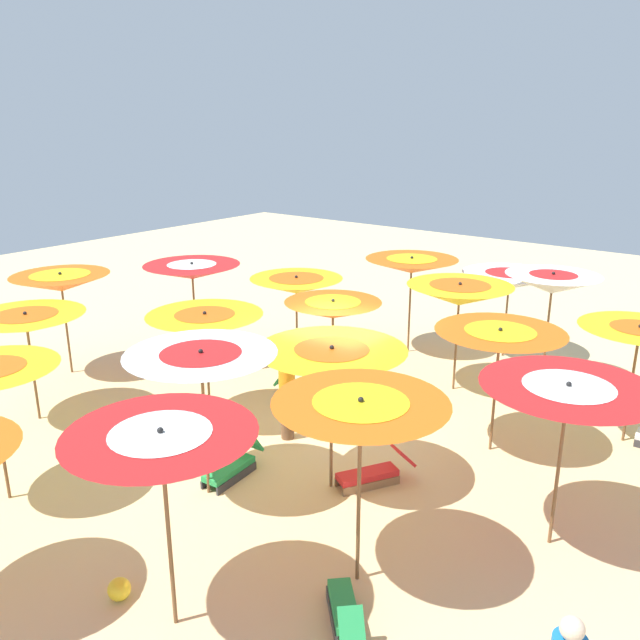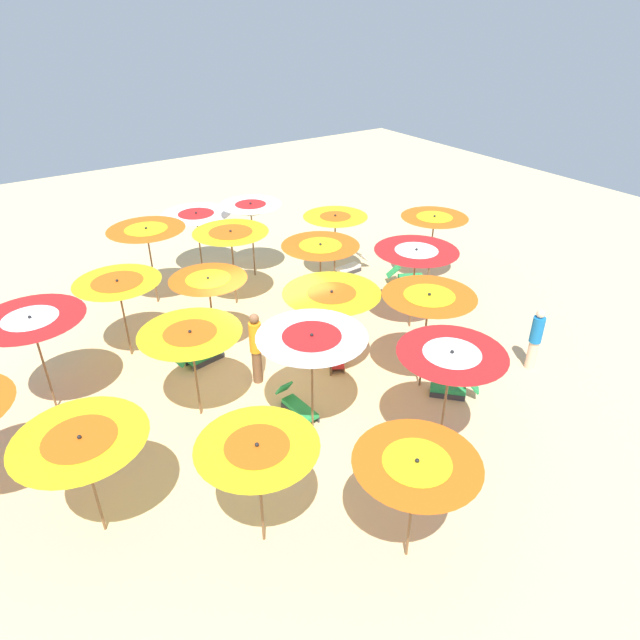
% 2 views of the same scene
% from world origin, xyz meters
% --- Properties ---
extents(ground, '(42.68, 42.68, 0.04)m').
position_xyz_m(ground, '(0.00, 0.00, -0.02)').
color(ground, beige).
extents(beach_umbrella_0, '(2.01, 2.01, 2.20)m').
position_xyz_m(beach_umbrella_0, '(-6.39, 0.93, 1.93)').
color(beach_umbrella_0, brown).
rests_on(beach_umbrella_0, ground).
extents(beach_umbrella_1, '(2.09, 2.09, 2.53)m').
position_xyz_m(beach_umbrella_1, '(-4.89, -1.29, 2.28)').
color(beach_umbrella_1, brown).
rests_on(beach_umbrella_1, ground).
extents(beach_umbrella_2, '(2.12, 2.12, 2.55)m').
position_xyz_m(beach_umbrella_2, '(-2.96, -2.55, 2.30)').
color(beach_umbrella_2, brown).
rests_on(beach_umbrella_2, ground).
extents(beach_umbrella_3, '(2.28, 2.28, 2.42)m').
position_xyz_m(beach_umbrella_3, '(-0.70, -4.25, 2.21)').
color(beach_umbrella_3, brown).
rests_on(beach_umbrella_3, ground).
extents(beach_umbrella_4, '(2.13, 2.13, 2.26)m').
position_xyz_m(beach_umbrella_4, '(1.25, -6.83, 2.03)').
color(beach_umbrella_4, brown).
rests_on(beach_umbrella_4, ground).
extents(beach_umbrella_5, '(1.99, 1.99, 2.24)m').
position_xyz_m(beach_umbrella_5, '(-4.76, 2.80, 2.01)').
color(beach_umbrella_5, brown).
rests_on(beach_umbrella_5, ground).
extents(beach_umbrella_6, '(2.28, 2.28, 2.41)m').
position_xyz_m(beach_umbrella_6, '(-2.75, 0.45, 2.20)').
color(beach_umbrella_6, brown).
rests_on(beach_umbrella_6, ground).
extents(beach_umbrella_7, '(2.30, 2.30, 2.41)m').
position_xyz_m(beach_umbrella_7, '(-1.42, -0.97, 2.15)').
color(beach_umbrella_7, brown).
rests_on(beach_umbrella_7, ground).
extents(beach_umbrella_8, '(2.21, 2.21, 2.29)m').
position_xyz_m(beach_umbrella_8, '(1.30, -2.50, 2.04)').
color(beach_umbrella_8, brown).
rests_on(beach_umbrella_8, ground).
extents(beach_umbrella_9, '(2.07, 2.07, 2.24)m').
position_xyz_m(beach_umbrella_9, '(3.11, -4.29, 2.02)').
color(beach_umbrella_9, brown).
rests_on(beach_umbrella_9, ground).
extents(beach_umbrella_10, '(2.18, 2.18, 2.20)m').
position_xyz_m(beach_umbrella_10, '(-2.98, 5.05, 1.98)').
color(beach_umbrella_10, brown).
rests_on(beach_umbrella_10, ground).
extents(beach_umbrella_11, '(2.19, 2.19, 2.23)m').
position_xyz_m(beach_umbrella_11, '(-0.97, 2.33, 1.97)').
color(beach_umbrella_11, brown).
rests_on(beach_umbrella_11, ground).
extents(beach_umbrella_12, '(1.96, 1.96, 2.23)m').
position_xyz_m(beach_umbrella_12, '(1.19, 0.95, 2.00)').
color(beach_umbrella_12, brown).
rests_on(beach_umbrella_12, ground).
extents(beach_umbrella_13, '(2.22, 2.22, 2.41)m').
position_xyz_m(beach_umbrella_13, '(3.35, -0.74, 2.13)').
color(beach_umbrella_13, brown).
rests_on(beach_umbrella_13, ground).
extents(beach_umbrella_14, '(1.99, 1.99, 2.56)m').
position_xyz_m(beach_umbrella_14, '(4.81, -2.17, 2.30)').
color(beach_umbrella_14, brown).
rests_on(beach_umbrella_14, ground).
extents(beach_umbrella_16, '(2.26, 2.26, 2.45)m').
position_xyz_m(beach_umbrella_16, '(1.11, 5.02, 2.22)').
color(beach_umbrella_16, brown).
rests_on(beach_umbrella_16, ground).
extents(beach_umbrella_17, '(2.15, 2.15, 2.21)m').
position_xyz_m(beach_umbrella_17, '(2.34, 2.86, 1.97)').
color(beach_umbrella_17, brown).
rests_on(beach_umbrella_17, ground).
extents(beach_umbrella_18, '(2.26, 2.26, 2.46)m').
position_xyz_m(beach_umbrella_18, '(4.80, 1.25, 2.23)').
color(beach_umbrella_18, brown).
rests_on(beach_umbrella_18, ground).
extents(beach_umbrella_19, '(2.27, 2.27, 2.18)m').
position_xyz_m(beach_umbrella_19, '(5.99, -0.77, 1.93)').
color(beach_umbrella_19, brown).
rests_on(beach_umbrella_19, ground).
extents(lounger_0, '(0.57, 1.31, 0.63)m').
position_xyz_m(lounger_0, '(0.92, 1.47, 0.20)').
color(lounger_0, '#333338').
rests_on(lounger_0, ground).
extents(lounger_1, '(0.86, 1.24, 0.62)m').
position_xyz_m(lounger_1, '(1.51, -6.12, 0.21)').
color(lounger_1, silver).
rests_on(lounger_1, ground).
extents(lounger_2, '(1.31, 0.95, 0.56)m').
position_xyz_m(lounger_2, '(-0.96, -1.46, 0.19)').
color(lounger_2, olive).
rests_on(lounger_2, ground).
extents(lounger_3, '(0.47, 1.33, 0.62)m').
position_xyz_m(lounger_3, '(3.20, -5.05, 0.21)').
color(lounger_3, '#333338').
rests_on(lounger_3, ground).
extents(lounger_4, '(1.01, 1.00, 0.56)m').
position_xyz_m(lounger_4, '(-3.70, -2.88, 0.19)').
color(lounger_4, '#333338').
rests_on(lounger_4, ground).
extents(lounger_5, '(1.25, 0.45, 0.59)m').
position_xyz_m(lounger_5, '(-2.19, 0.48, 0.20)').
color(lounger_5, '#333338').
rests_on(lounger_5, ground).
extents(beachgoer_0, '(0.30, 0.30, 1.90)m').
position_xyz_m(beachgoer_0, '(-0.60, 0.65, 1.01)').
color(beachgoer_0, brown).
rests_on(beachgoer_0, ground).
extents(beachgoer_1, '(0.30, 0.30, 1.68)m').
position_xyz_m(beachgoer_1, '(-3.97, -5.40, 0.88)').
color(beachgoer_1, beige).
rests_on(beachgoer_1, ground).
extents(beach_ball, '(0.28, 0.28, 0.28)m').
position_xyz_m(beach_ball, '(-5.06, -0.45, 0.14)').
color(beach_ball, yellow).
rests_on(beach_ball, ground).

